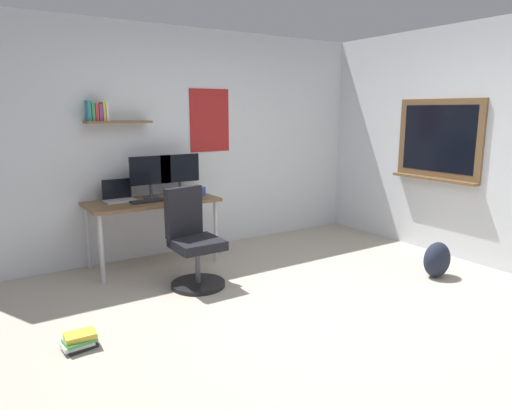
{
  "coord_description": "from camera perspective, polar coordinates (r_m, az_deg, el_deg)",
  "views": [
    {
      "loc": [
        -2.33,
        -2.64,
        1.67
      ],
      "look_at": [
        -0.14,
        0.72,
        0.85
      ],
      "focal_mm": 32.5,
      "sensor_mm": 36.0,
      "label": 1
    }
  ],
  "objects": [
    {
      "name": "book_stack_on_floor",
      "position": [
        3.66,
        -20.9,
        -15.37
      ],
      "size": [
        0.25,
        0.19,
        0.12
      ],
      "color": "black",
      "rests_on": "ground"
    },
    {
      "name": "wall_right",
      "position": [
        5.48,
        27.86,
        6.38
      ],
      "size": [
        0.22,
        5.0,
        2.6
      ],
      "color": "silver",
      "rests_on": "ground"
    },
    {
      "name": "keyboard",
      "position": [
        4.99,
        -13.1,
        0.47
      ],
      "size": [
        0.37,
        0.13,
        0.02
      ],
      "primitive_type": "cube",
      "color": "black",
      "rests_on": "desk"
    },
    {
      "name": "coffee_mug",
      "position": [
        5.28,
        -6.61,
        1.7
      ],
      "size": [
        0.08,
        0.08,
        0.09
      ],
      "primitive_type": "cylinder",
      "color": "#334CA5",
      "rests_on": "desk"
    },
    {
      "name": "desk",
      "position": [
        5.1,
        -12.64,
        -0.24
      ],
      "size": [
        1.38,
        0.64,
        0.73
      ],
      "color": "brown",
      "rests_on": "ground"
    },
    {
      "name": "monitor_secondary",
      "position": [
        5.28,
        -9.36,
        4.08
      ],
      "size": [
        0.46,
        0.17,
        0.46
      ],
      "color": "#38383D",
      "rests_on": "desk"
    },
    {
      "name": "wall_back",
      "position": [
        5.6,
        -8.62,
        7.69
      ],
      "size": [
        5.0,
        0.3,
        2.6
      ],
      "color": "silver",
      "rests_on": "ground"
    },
    {
      "name": "office_chair",
      "position": [
        4.5,
        -7.74,
        -4.82
      ],
      "size": [
        0.52,
        0.53,
        0.95
      ],
      "color": "black",
      "rests_on": "ground"
    },
    {
      "name": "computer_mouse",
      "position": [
        5.08,
        -10.15,
        0.88
      ],
      "size": [
        0.1,
        0.06,
        0.03
      ],
      "primitive_type": "ellipsoid",
      "color": "#262628",
      "rests_on": "desk"
    },
    {
      "name": "backpack",
      "position": [
        5.08,
        21.38,
        -6.28
      ],
      "size": [
        0.32,
        0.22,
        0.36
      ],
      "primitive_type": "ellipsoid",
      "color": "#1E2333",
      "rests_on": "ground"
    },
    {
      "name": "ground_plane",
      "position": [
        3.9,
        7.77,
        -13.93
      ],
      "size": [
        5.2,
        5.2,
        0.0
      ],
      "primitive_type": "plane",
      "color": "#ADA393",
      "rests_on": "ground"
    },
    {
      "name": "monitor_primary",
      "position": [
        5.15,
        -12.86,
        3.76
      ],
      "size": [
        0.46,
        0.17,
        0.46
      ],
      "color": "#38383D",
      "rests_on": "desk"
    },
    {
      "name": "laptop",
      "position": [
        5.12,
        -16.54,
        1.08
      ],
      "size": [
        0.31,
        0.21,
        0.23
      ],
      "color": "#ADAFB5",
      "rests_on": "desk"
    }
  ]
}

